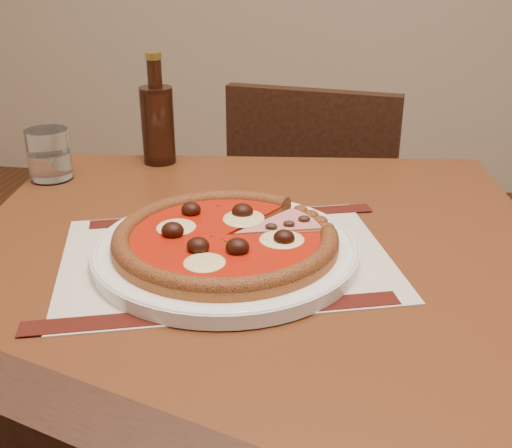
{
  "coord_description": "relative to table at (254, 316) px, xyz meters",
  "views": [
    {
      "loc": [
        -0.58,
        -0.05,
        1.13
      ],
      "look_at": [
        -0.7,
        0.72,
        0.78
      ],
      "focal_mm": 45.0,
      "sensor_mm": 36.0,
      "label": 1
    }
  ],
  "objects": [
    {
      "name": "pizza",
      "position": [
        -0.03,
        -0.03,
        0.13
      ],
      "size": [
        0.29,
        0.29,
        0.04
      ],
      "color": "#AE662A",
      "rests_on": "plate"
    },
    {
      "name": "ham_slice",
      "position": [
        0.04,
        0.03,
        0.13
      ],
      "size": [
        0.13,
        0.11,
        0.02
      ],
      "rotation": [
        0.0,
        0.0,
        0.63
      ],
      "color": "#AE662A",
      "rests_on": "plate"
    },
    {
      "name": "placemat",
      "position": [
        -0.03,
        -0.03,
        0.1
      ],
      "size": [
        0.49,
        0.41,
        0.0
      ],
      "primitive_type": "cube",
      "rotation": [
        0.0,
        0.0,
        0.31
      ],
      "color": "beige",
      "rests_on": "table"
    },
    {
      "name": "plate",
      "position": [
        -0.03,
        -0.03,
        0.11
      ],
      "size": [
        0.34,
        0.34,
        0.02
      ],
      "primitive_type": "cylinder",
      "color": "white",
      "rests_on": "placemat"
    },
    {
      "name": "bottle",
      "position": [
        -0.23,
        0.34,
        0.18
      ],
      "size": [
        0.06,
        0.06,
        0.2
      ],
      "color": "#34170D",
      "rests_on": "table"
    },
    {
      "name": "table",
      "position": [
        0.0,
        0.0,
        0.0
      ],
      "size": [
        0.88,
        0.88,
        0.75
      ],
      "rotation": [
        0.0,
        0.0,
        0.1
      ],
      "color": "brown",
      "rests_on": "ground"
    },
    {
      "name": "chair_far",
      "position": [
        0.05,
        0.74,
        -0.18
      ],
      "size": [
        0.45,
        0.45,
        0.83
      ],
      "rotation": [
        0.0,
        0.0,
        2.98
      ],
      "color": "black",
      "rests_on": "ground"
    },
    {
      "name": "water_glass",
      "position": [
        -0.39,
        0.22,
        0.14
      ],
      "size": [
        0.1,
        0.1,
        0.09
      ],
      "primitive_type": "cylinder",
      "rotation": [
        0.0,
        0.0,
        0.43
      ],
      "color": "white",
      "rests_on": "table"
    }
  ]
}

